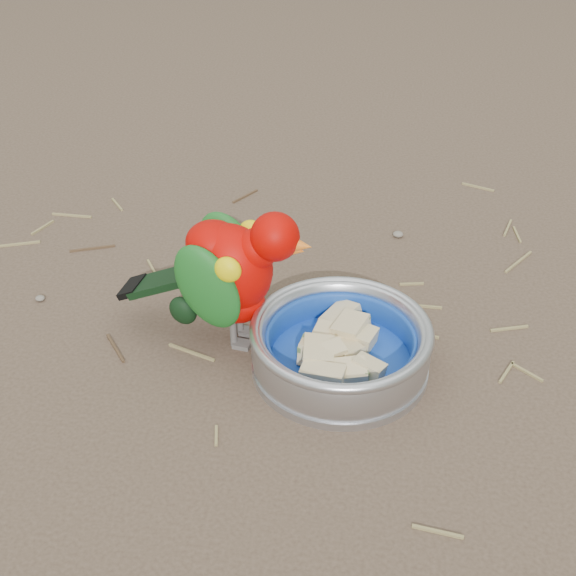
# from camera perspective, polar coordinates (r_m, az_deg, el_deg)

# --- Properties ---
(ground) EXTENTS (60.00, 60.00, 0.00)m
(ground) POSITION_cam_1_polar(r_m,az_deg,el_deg) (0.97, -0.52, -3.79)
(ground) COLOR #503E30
(food_bowl) EXTENTS (0.20, 0.20, 0.02)m
(food_bowl) POSITION_cam_1_polar(r_m,az_deg,el_deg) (0.92, 3.70, -5.37)
(food_bowl) COLOR #B2B2BA
(food_bowl) RESTS_ON ground
(bowl_wall) EXTENTS (0.20, 0.20, 0.04)m
(bowl_wall) POSITION_cam_1_polar(r_m,az_deg,el_deg) (0.90, 3.77, -3.93)
(bowl_wall) COLOR #B2B2BA
(bowl_wall) RESTS_ON food_bowl
(fruit_wedges) EXTENTS (0.12, 0.12, 0.03)m
(fruit_wedges) POSITION_cam_1_polar(r_m,az_deg,el_deg) (0.91, 3.76, -4.27)
(fruit_wedges) COLOR #D7BF8B
(fruit_wedges) RESTS_ON food_bowl
(lory_parrot) EXTENTS (0.23, 0.13, 0.17)m
(lory_parrot) POSITION_cam_1_polar(r_m,az_deg,el_deg) (0.92, -4.05, 0.62)
(lory_parrot) COLOR #B90400
(lory_parrot) RESTS_ON ground
(ground_debris) EXTENTS (0.90, 0.80, 0.01)m
(ground_debris) POSITION_cam_1_polar(r_m,az_deg,el_deg) (0.98, 1.10, -2.69)
(ground_debris) COLOR olive
(ground_debris) RESTS_ON ground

